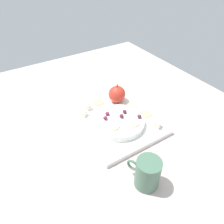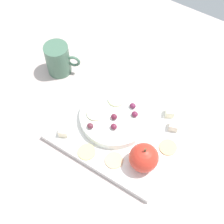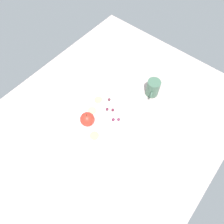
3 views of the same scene
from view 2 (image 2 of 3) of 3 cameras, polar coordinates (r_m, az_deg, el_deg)
The scene contains 19 objects.
table at distance 87.88cm, azimuth 2.30°, elevation -3.75°, with size 133.96×109.06×3.53cm, color #BFACA7.
platter at distance 85.82cm, azimuth 1.70°, elevation -2.57°, with size 32.05×28.59×1.76cm, color white.
serving_dish at distance 84.98cm, azimuth 0.48°, elevation -0.79°, with size 18.63×18.63×2.35cm, color white.
apple_whole at distance 77.06cm, azimuth 5.71°, elevation -8.14°, with size 7.20×7.20×7.20cm, color red.
apple_stem at distance 73.27cm, azimuth 5.99°, elevation -6.79°, with size 0.50×0.50×1.20cm, color brown.
cheese_cube_0 at distance 87.07cm, azimuth 10.31°, elevation -0.06°, with size 2.33×2.33×2.33cm, color #F0EFCB.
cheese_cube_1 at distance 85.02cm, azimuth 11.00°, elevation -2.49°, with size 2.33×2.33×2.33cm, color #EFE3C9.
cheese_cube_2 at distance 83.58cm, azimuth -8.64°, elevation -3.51°, with size 2.33×2.33×2.33cm, color #F8E6C0.
cracker_0 at distance 82.88cm, azimuth 10.01°, elevation -6.25°, with size 4.57×4.57×0.40cm, color #D7B57E.
cracker_1 at distance 80.13cm, azimuth 0.34°, elevation -8.65°, with size 4.57×4.57×0.40cm, color #E2B488.
cracker_2 at distance 81.33cm, azimuth -4.56°, elevation -7.14°, with size 4.57×4.57×0.40cm, color #D1C57E.
grape_0 at distance 81.45cm, azimuth -3.92°, elevation -2.50°, with size 1.71×1.54×1.48cm, color #5E2734.
grape_1 at distance 83.35cm, azimuth 4.09°, elevation -0.38°, with size 1.71×1.54×1.40cm, color maroon.
grape_2 at distance 82.61cm, azimuth 0.36°, elevation -0.87°, with size 1.71×1.54×1.57cm, color maroon.
grape_3 at distance 81.12cm, azimuth 0.32°, elevation -2.63°, with size 1.71×1.54×1.56cm, color maroon.
grape_4 at distance 84.73cm, azimuth 3.73°, elevation 1.11°, with size 1.71×1.54×1.41cm, color #6C2343.
apple_slice_0 at distance 86.14cm, azimuth 0.76°, elevation 2.21°, with size 4.41×4.41×0.60cm, color beige.
apple_slice_1 at distance 83.82cm, azimuth -3.04°, elevation -0.28°, with size 4.41×4.41×0.60cm, color #EFE9B7.
cup at distance 95.71cm, azimuth -9.60°, elevation 9.29°, with size 9.92×7.09×9.88cm.
Camera 2 is at (19.71, -37.37, 78.82)cm, focal length 51.07 mm.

